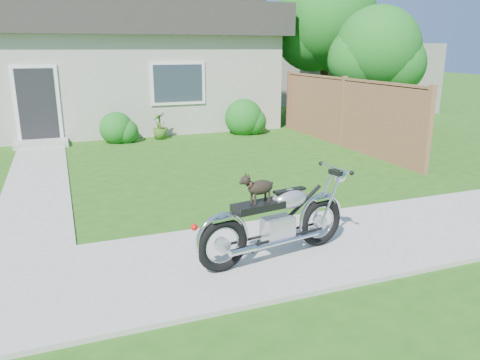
% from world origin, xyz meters
% --- Properties ---
extents(ground, '(80.00, 80.00, 0.00)m').
position_xyz_m(ground, '(0.00, 0.00, 0.00)').
color(ground, '#235114').
rests_on(ground, ground).
extents(sidewalk, '(24.00, 2.20, 0.04)m').
position_xyz_m(sidewalk, '(0.00, 0.00, 0.02)').
color(sidewalk, '#9E9B93').
rests_on(sidewalk, ground).
extents(walkway, '(1.20, 8.00, 0.03)m').
position_xyz_m(walkway, '(-1.50, 5.00, 0.01)').
color(walkway, '#9E9B93').
rests_on(walkway, ground).
extents(house, '(12.60, 7.03, 4.50)m').
position_xyz_m(house, '(-0.00, 11.99, 2.16)').
color(house, beige).
rests_on(house, ground).
extents(fence, '(0.12, 6.62, 1.90)m').
position_xyz_m(fence, '(6.30, 5.75, 0.94)').
color(fence, '#9D7046').
rests_on(fence, ground).
extents(tree_near, '(2.58, 2.51, 3.86)m').
position_xyz_m(tree_near, '(8.15, 6.66, 2.47)').
color(tree_near, '#3D2B1C').
rests_on(tree_near, ground).
extents(tree_far, '(3.48, 3.48, 5.34)m').
position_xyz_m(tree_far, '(8.23, 9.76, 3.43)').
color(tree_far, '#3D2B1C').
rests_on(tree_far, ground).
extents(shrub_row, '(10.79, 1.19, 1.19)m').
position_xyz_m(shrub_row, '(0.22, 8.50, 0.44)').
color(shrub_row, '#19601A').
rests_on(shrub_row, ground).
extents(potted_plant_right, '(0.61, 0.61, 0.80)m').
position_xyz_m(potted_plant_right, '(1.80, 8.55, 0.40)').
color(potted_plant_right, '#35611A').
rests_on(potted_plant_right, ground).
extents(motorcycle_with_dog, '(2.21, 0.70, 1.15)m').
position_xyz_m(motorcycle_with_dog, '(1.50, -0.21, 0.55)').
color(motorcycle_with_dog, black).
rests_on(motorcycle_with_dog, sidewalk).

